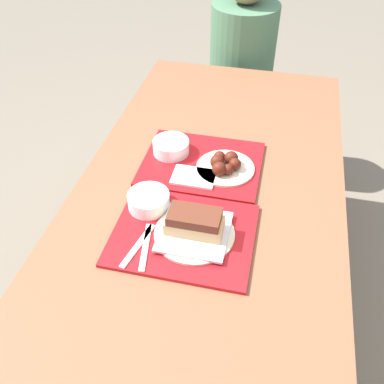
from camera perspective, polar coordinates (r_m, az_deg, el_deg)
The scene contains 13 objects.
ground_plane at distance 1.91m, azimuth 1.38°, elevation -17.02°, with size 12.00×12.00×0.00m, color #706656.
picnic_table at distance 1.40m, azimuth 1.80°, elevation -3.37°, with size 0.86×1.86×0.72m.
picnic_bench_far at distance 2.47m, azimuth 7.10°, elevation 11.30°, with size 0.82×0.28×0.47m.
tray_near at distance 1.23m, azimuth -1.16°, elevation -5.70°, with size 0.40×0.32×0.01m.
tray_far at distance 1.47m, azimuth 1.31°, elevation 3.79°, with size 0.40×0.32×0.01m.
bowl_coleslaw_near at distance 1.29m, azimuth -5.80°, elevation -1.03°, with size 0.13×0.13×0.05m.
brisket_sandwich_plate at distance 1.20m, azimuth 0.51°, elevation -4.73°, with size 0.23×0.23×0.09m.
plastic_fork_near at distance 1.20m, azimuth -7.23°, elevation -7.09°, with size 0.05×0.17×0.00m.
plastic_knife_near at distance 1.19m, azimuth -6.22°, elevation -7.28°, with size 0.05×0.17×0.00m.
bowl_coleslaw_far at distance 1.50m, azimuth -2.82°, elevation 6.14°, with size 0.13×0.13×0.05m.
wings_plate_far at distance 1.43m, azimuth 4.40°, elevation 3.64°, with size 0.20×0.20×0.06m.
napkin_far at distance 1.40m, azimuth 0.23°, elevation 2.04°, with size 0.14×0.10×0.01m.
person_seated_across at distance 2.31m, azimuth 6.83°, elevation 19.07°, with size 0.33×0.33×0.67m.
Camera 1 is at (0.18, -0.97, 1.63)m, focal length 40.00 mm.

